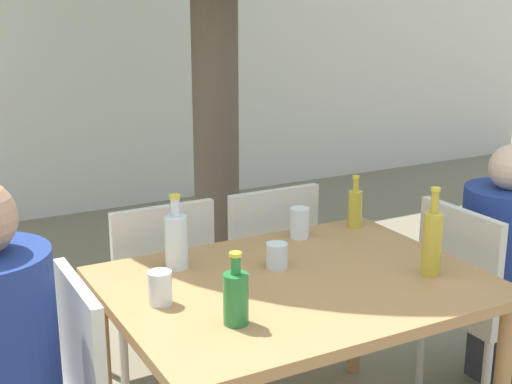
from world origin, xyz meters
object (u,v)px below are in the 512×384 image
Objects in this scene: patio_chair_1 at (475,294)px; patio_chair_2 at (156,286)px; oil_cruet_3 at (432,241)px; water_bottle_0 at (176,240)px; oil_cruet_1 at (355,207)px; drinking_glass_2 at (160,288)px; drinking_glass_1 at (276,256)px; patio_chair_3 at (262,265)px; green_bottle_2 at (236,296)px; drinking_glass_0 at (299,223)px; dining_table_front at (296,301)px.

patio_chair_2 is at bearing 57.66° from patio_chair_1.
water_bottle_0 is at bearing 147.63° from oil_cruet_3.
oil_cruet_3 is (-0.08, -0.58, 0.04)m from oil_cruet_1.
drinking_glass_1 is at bearing 11.29° from drinking_glass_2.
oil_cruet_3 is at bearing 101.93° from patio_chair_3.
drinking_glass_2 is (-0.75, -0.68, 0.29)m from patio_chair_3.
oil_cruet_1 is 1.06m from green_bottle_2.
patio_chair_1 is 0.80m from drinking_glass_0.
dining_table_front is 1.48× the size of patio_chair_3.
drinking_glass_1 is at bearing -154.80° from oil_cruet_1.
patio_chair_2 is at bearing 109.79° from dining_table_front.
oil_cruet_3 is at bearing -13.33° from drinking_glass_2.
patio_chair_2 and patio_chair_3 have the same top height.
dining_table_front is 4.01× the size of oil_cruet_3.
dining_table_front is at bearing -122.97° from drinking_glass_0.
drinking_glass_0 is 1.14× the size of drinking_glass_2.
oil_cruet_3 reaches higher than patio_chair_3.
patio_chair_1 is at bearing -48.52° from oil_cruet_1.
patio_chair_1 is 0.94m from drinking_glass_1.
patio_chair_1 is 1.41m from drinking_glass_2.
patio_chair_2 is at bearing 157.43° from oil_cruet_1.
drinking_glass_2 is (-0.15, 0.24, -0.03)m from green_bottle_2.
patio_chair_3 is at bearing 42.14° from drinking_glass_2.
water_bottle_0 is at bearing -172.52° from drinking_glass_0.
oil_cruet_3 is 2.90× the size of drinking_glass_2.
patio_chair_3 is 9.45× the size of drinking_glass_1.
water_bottle_0 reaches higher than patio_chair_1.
patio_chair_2 reaches higher than dining_table_front.
oil_cruet_1 reaches higher than dining_table_front.
patio_chair_1 and patio_chair_2 have the same top height.
patio_chair_2 is 1.00× the size of patio_chair_3.
dining_table_front is 0.43m from green_bottle_2.
oil_cruet_3 reaches higher than oil_cruet_1.
drinking_glass_0 reaches higher than drinking_glass_2.
dining_table_front is at bearing 90.00° from patio_chair_1.
drinking_glass_2 is at bearing 42.14° from patio_chair_3.
water_bottle_0 reaches higher than green_bottle_2.
green_bottle_2 is 1.81× the size of drinking_glass_0.
dining_table_front is at bearing 109.79° from patio_chair_2.
dining_table_front is 10.22× the size of drinking_glass_0.
patio_chair_3 is at bearing 35.20° from water_bottle_0.
green_bottle_2 is 0.48m from drinking_glass_1.
patio_chair_3 is 7.86× the size of drinking_glass_2.
oil_cruet_3 is at bearing 112.93° from patio_chair_1.
water_bottle_0 is at bearing 152.01° from drinking_glass_1.
patio_chair_2 reaches higher than drinking_glass_1.
drinking_glass_1 is 0.50m from drinking_glass_2.
patio_chair_2 is at bearing 81.04° from water_bottle_0.
drinking_glass_1 is (-0.26, -0.58, 0.29)m from patio_chair_3.
water_bottle_0 is at bearing 81.04° from patio_chair_2.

